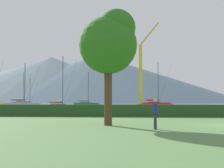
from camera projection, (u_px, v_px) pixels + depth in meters
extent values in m
cube|color=slate|center=(154.00, 104.00, 155.48)|extent=(320.00, 246.00, 0.00)
cube|color=#284C23|center=(204.00, 111.00, 30.28)|extent=(80.00, 1.20, 1.19)
cube|color=navy|center=(28.00, 105.00, 90.75)|extent=(6.64, 3.46, 0.99)
cone|color=navy|center=(39.00, 105.00, 89.65)|extent=(1.24, 1.05, 0.84)
cube|color=#1B2449|center=(27.00, 104.00, 90.88)|extent=(2.62, 1.98, 0.63)
cylinder|color=#333338|center=(30.00, 91.00, 90.80)|extent=(0.13, 0.13, 7.76)
cylinder|color=#333338|center=(26.00, 101.00, 91.07)|extent=(2.80, 0.71, 0.11)
cylinder|color=tan|center=(26.00, 101.00, 91.07)|extent=(2.45, 0.90, 0.40)
cylinder|color=#333338|center=(35.00, 92.00, 90.34)|extent=(2.94, 0.66, 7.38)
cube|color=#236B38|center=(86.00, 105.00, 90.91)|extent=(6.98, 2.76, 1.08)
cone|color=#236B38|center=(100.00, 105.00, 90.31)|extent=(1.23, 0.98, 0.92)
cube|color=#206032|center=(85.00, 103.00, 91.00)|extent=(2.64, 1.79, 0.69)
cylinder|color=#333338|center=(88.00, 88.00, 91.09)|extent=(0.14, 0.14, 9.51)
cylinder|color=#333338|center=(83.00, 101.00, 91.12)|extent=(3.08, 0.30, 0.12)
cylinder|color=gray|center=(83.00, 101.00, 91.12)|extent=(2.64, 0.59, 0.43)
cylinder|color=#333338|center=(94.00, 89.00, 90.82)|extent=(3.25, 0.23, 9.04)
cube|color=black|center=(22.00, 104.00, 113.35)|extent=(6.87, 3.35, 1.03)
cone|color=black|center=(31.00, 104.00, 112.35)|extent=(1.26, 1.06, 0.88)
cube|color=black|center=(21.00, 103.00, 113.47)|extent=(2.68, 1.97, 0.66)
cylinder|color=#333338|center=(23.00, 88.00, 113.51)|extent=(0.13, 0.13, 11.27)
cylinder|color=#333338|center=(19.00, 101.00, 113.65)|extent=(2.94, 0.62, 0.11)
cylinder|color=orange|center=(19.00, 101.00, 113.65)|extent=(2.55, 0.84, 0.41)
cylinder|color=#333338|center=(27.00, 89.00, 113.09)|extent=(3.09, 0.56, 10.71)
cube|color=red|center=(156.00, 105.00, 83.72)|extent=(7.95, 3.96, 1.19)
cone|color=red|center=(172.00, 105.00, 82.51)|extent=(1.47, 1.24, 1.01)
cube|color=#A52020|center=(154.00, 103.00, 83.86)|extent=(3.11, 2.31, 0.76)
cylinder|color=#333338|center=(158.00, 83.00, 83.85)|extent=(0.15, 0.15, 11.31)
cylinder|color=#333338|center=(152.00, 100.00, 84.08)|extent=(3.38, 0.76, 0.13)
cylinder|color=red|center=(152.00, 100.00, 84.08)|extent=(2.94, 1.01, 0.48)
cylinder|color=#333338|center=(165.00, 84.00, 83.34)|extent=(3.56, 0.70, 10.76)
cone|color=gold|center=(3.00, 105.00, 78.00)|extent=(1.40, 1.16, 0.99)
cube|color=#9E9EA3|center=(22.00, 106.00, 66.86)|extent=(7.91, 3.69, 1.20)
cone|color=#9E9EA3|center=(40.00, 106.00, 65.82)|extent=(1.44, 1.20, 1.02)
cube|color=gray|center=(20.00, 104.00, 66.98)|extent=(3.06, 2.22, 0.76)
cylinder|color=#333338|center=(25.00, 84.00, 66.95)|extent=(0.15, 0.15, 8.98)
cylinder|color=#333338|center=(17.00, 100.00, 67.18)|extent=(3.41, 0.63, 0.13)
cylinder|color=gray|center=(17.00, 100.00, 67.18)|extent=(2.95, 0.90, 0.48)
cylinder|color=#333338|center=(32.00, 85.00, 66.51)|extent=(3.59, 0.56, 8.54)
cube|color=navy|center=(60.00, 107.00, 55.03)|extent=(5.86, 2.77, 0.88)
cone|color=navy|center=(77.00, 107.00, 54.24)|extent=(1.07, 0.89, 0.75)
cube|color=#1B2449|center=(58.00, 106.00, 55.13)|extent=(2.27, 1.65, 0.56)
cylinder|color=#333338|center=(63.00, 81.00, 55.16)|extent=(0.11, 0.11, 9.02)
cylinder|color=#333338|center=(56.00, 102.00, 55.28)|extent=(2.52, 0.48, 0.10)
cylinder|color=orange|center=(56.00, 102.00, 55.28)|extent=(2.18, 0.68, 0.35)
cylinder|color=#333338|center=(70.00, 83.00, 54.83)|extent=(2.65, 0.43, 8.57)
cylinder|color=#2D3347|center=(155.00, 122.00, 16.83)|extent=(0.14, 0.14, 0.85)
cylinder|color=#2D3347|center=(156.00, 121.00, 17.00)|extent=(0.14, 0.14, 0.85)
cylinder|color=navy|center=(155.00, 108.00, 16.95)|extent=(0.36, 0.36, 0.55)
cylinder|color=navy|center=(154.00, 108.00, 16.72)|extent=(0.09, 0.09, 0.50)
cylinder|color=navy|center=(156.00, 108.00, 17.18)|extent=(0.09, 0.09, 0.50)
sphere|color=tan|center=(155.00, 101.00, 16.97)|extent=(0.22, 0.22, 0.22)
cylinder|color=#4C3823|center=(108.00, 95.00, 19.78)|extent=(0.49, 0.49, 3.79)
sphere|color=#2D691D|center=(108.00, 45.00, 19.95)|extent=(3.68, 3.68, 3.68)
sphere|color=#2D691D|center=(117.00, 28.00, 19.96)|extent=(2.39, 2.39, 2.39)
cube|color=#333338|center=(141.00, 106.00, 75.94)|extent=(2.00, 2.00, 0.80)
cube|color=gold|center=(141.00, 74.00, 76.36)|extent=(0.80, 0.80, 14.51)
cube|color=gold|center=(150.00, 34.00, 76.70)|extent=(4.72, 0.36, 5.66)
cone|color=#425666|center=(98.00, 79.00, 387.18)|extent=(343.23, 343.23, 58.26)
cone|color=slate|center=(51.00, 80.00, 375.55)|extent=(295.24, 295.24, 54.51)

